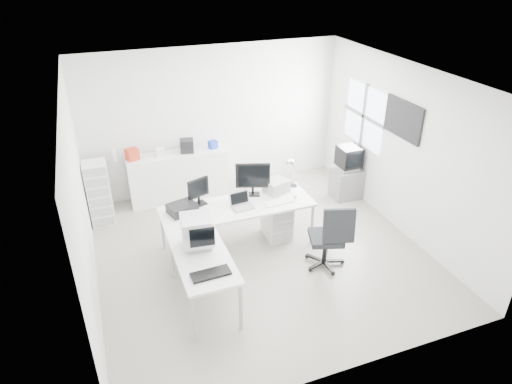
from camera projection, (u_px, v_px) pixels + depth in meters
name	position (u px, v px, depth m)	size (l,w,h in m)	color
floor	(260.00, 252.00, 7.32)	(5.00, 5.00, 0.01)	beige
ceiling	(261.00, 78.00, 5.99)	(5.00, 5.00, 0.01)	white
back_wall	(214.00, 120.00, 8.71)	(5.00, 0.02, 2.80)	silver
left_wall	(80.00, 204.00, 5.88)	(0.02, 5.00, 2.80)	silver
right_wall	(404.00, 150.00, 7.42)	(0.02, 5.00, 2.80)	silver
window	(364.00, 116.00, 8.31)	(0.02, 1.20, 1.10)	white
wall_picture	(403.00, 119.00, 7.26)	(0.04, 0.90, 0.60)	black
main_desk	(238.00, 226.00, 7.32)	(2.40, 0.80, 0.75)	silver
side_desk	(204.00, 279.00, 6.15)	(0.70, 1.40, 0.75)	silver
drawer_pedestal	(277.00, 220.00, 7.61)	(0.40, 0.50, 0.60)	silver
inkjet_printer	(182.00, 208.00, 6.92)	(0.41, 0.32, 0.15)	black
lcd_monitor_small	(198.00, 192.00, 7.06)	(0.36, 0.21, 0.46)	black
lcd_monitor_large	(253.00, 179.00, 7.31)	(0.55, 0.22, 0.58)	black
laptop	(242.00, 203.00, 7.02)	(0.30, 0.31, 0.20)	#B7B7BA
white_keyboard	(279.00, 202.00, 7.21)	(0.47, 0.14, 0.02)	silver
white_mouse	(295.00, 197.00, 7.33)	(0.06, 0.06, 0.06)	silver
laser_printer	(276.00, 186.00, 7.50)	(0.36, 0.31, 0.21)	#9D9D9D
desk_lamp	(294.00, 173.00, 7.61)	(0.16, 0.16, 0.49)	silver
crt_monitor	(197.00, 231.00, 6.05)	(0.44, 0.44, 0.50)	#B7B7BA
black_keyboard	(211.00, 274.00, 5.63)	(0.49, 0.20, 0.03)	black
office_chair	(326.00, 235.00, 6.79)	(0.63, 0.63, 1.08)	#242629
tv_cabinet	(346.00, 183.00, 8.81)	(0.54, 0.44, 0.59)	slate
crt_tv	(349.00, 159.00, 8.56)	(0.50, 0.48, 0.45)	black
sideboard	(179.00, 176.00, 8.69)	(1.87, 0.47, 0.94)	silver
clutter_box_a	(132.00, 154.00, 8.17)	(0.21, 0.18, 0.21)	#B8311A
clutter_box_b	(160.00, 152.00, 8.34)	(0.15, 0.13, 0.15)	silver
clutter_box_c	(187.00, 146.00, 8.47)	(0.25, 0.22, 0.25)	black
clutter_box_d	(213.00, 145.00, 8.65)	(0.15, 0.13, 0.15)	#1834A8
clutter_bottle	(115.00, 156.00, 8.11)	(0.07, 0.07, 0.22)	silver
filing_cabinet	(99.00, 193.00, 7.89)	(0.39, 0.47, 1.12)	silver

